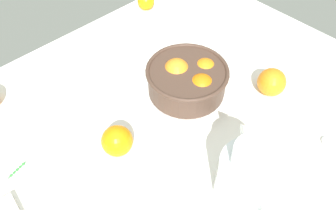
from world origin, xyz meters
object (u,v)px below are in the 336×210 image
(fruit_bowl, at_px, (188,80))
(juice_pitcher, at_px, (248,179))
(loose_orange_0, at_px, (146,1))
(loose_orange_1, at_px, (272,82))
(loose_orange_3, at_px, (117,141))
(spoon, at_px, (322,129))

(fruit_bowl, bearing_deg, juice_pitcher, -113.46)
(loose_orange_0, relative_size, loose_orange_1, 0.78)
(juice_pitcher, height_order, loose_orange_0, juice_pitcher)
(loose_orange_3, height_order, spoon, loose_orange_3)
(loose_orange_0, height_order, loose_orange_1, loose_orange_1)
(loose_orange_3, bearing_deg, fruit_bowl, 3.86)
(loose_orange_0, bearing_deg, loose_orange_1, -92.58)
(fruit_bowl, bearing_deg, loose_orange_0, 64.06)
(juice_pitcher, relative_size, loose_orange_1, 2.21)
(loose_orange_3, distance_m, spoon, 0.56)
(fruit_bowl, height_order, loose_orange_1, fruit_bowl)
(juice_pitcher, xyz_separation_m, loose_orange_0, (0.35, 0.75, -0.04))
(loose_orange_3, bearing_deg, loose_orange_0, 42.48)
(loose_orange_1, xyz_separation_m, spoon, (-0.01, -0.19, -0.04))
(loose_orange_3, bearing_deg, spoon, -36.91)
(loose_orange_0, height_order, loose_orange_3, loose_orange_3)
(juice_pitcher, height_order, spoon, juice_pitcher)
(loose_orange_1, relative_size, loose_orange_3, 1.04)
(fruit_bowl, distance_m, loose_orange_1, 0.25)
(juice_pitcher, distance_m, loose_orange_3, 0.34)
(fruit_bowl, xyz_separation_m, loose_orange_0, (0.21, 0.43, -0.02))
(fruit_bowl, bearing_deg, loose_orange_1, -43.08)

